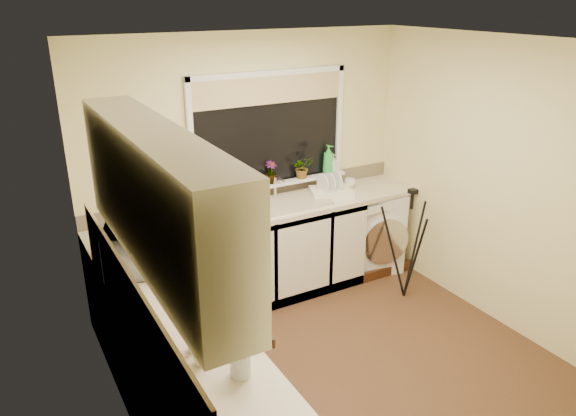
{
  "coord_description": "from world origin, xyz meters",
  "views": [
    {
      "loc": [
        -2.12,
        -2.99,
        2.74
      ],
      "look_at": [
        -0.13,
        0.55,
        1.15
      ],
      "focal_mm": 34.23,
      "sensor_mm": 36.0,
      "label": 1
    }
  ],
  "objects_px": {
    "steel_jar": "(193,343)",
    "cup_left": "(200,357)",
    "plant_a": "(218,180)",
    "plant_d": "(302,167)",
    "plant_c": "(271,172)",
    "tripod": "(408,244)",
    "soap_bottle_green": "(328,159)",
    "glass_jug": "(240,362)",
    "kettle": "(157,261)",
    "cup_back": "(350,183)",
    "microwave": "(136,244)",
    "washing_machine": "(367,229)",
    "dish_rack": "(331,192)",
    "laptop": "(214,211)",
    "soap_bottle_clear": "(333,163)"
  },
  "relations": [
    {
      "from": "cup_left",
      "to": "steel_jar",
      "type": "bearing_deg",
      "value": 86.82
    },
    {
      "from": "cup_back",
      "to": "plant_d",
      "type": "bearing_deg",
      "value": 168.14
    },
    {
      "from": "microwave",
      "to": "plant_d",
      "type": "xyz_separation_m",
      "value": [
        1.84,
        0.75,
        0.09
      ]
    },
    {
      "from": "washing_machine",
      "to": "tripod",
      "type": "bearing_deg",
      "value": -84.03
    },
    {
      "from": "microwave",
      "to": "cup_left",
      "type": "relative_size",
      "value": 5.96
    },
    {
      "from": "kettle",
      "to": "microwave",
      "type": "distance_m",
      "value": 0.25
    },
    {
      "from": "plant_d",
      "to": "cup_back",
      "type": "relative_size",
      "value": 1.94
    },
    {
      "from": "steel_jar",
      "to": "plant_d",
      "type": "height_order",
      "value": "plant_d"
    },
    {
      "from": "dish_rack",
      "to": "plant_a",
      "type": "bearing_deg",
      "value": -170.25
    },
    {
      "from": "kettle",
      "to": "plant_d",
      "type": "bearing_deg",
      "value": 28.98
    },
    {
      "from": "plant_c",
      "to": "dish_rack",
      "type": "bearing_deg",
      "value": -21.83
    },
    {
      "from": "laptop",
      "to": "cup_left",
      "type": "relative_size",
      "value": 4.02
    },
    {
      "from": "washing_machine",
      "to": "glass_jug",
      "type": "distance_m",
      "value": 3.21
    },
    {
      "from": "plant_c",
      "to": "soap_bottle_green",
      "type": "xyz_separation_m",
      "value": [
        0.65,
        0.0,
        0.04
      ]
    },
    {
      "from": "washing_machine",
      "to": "plant_d",
      "type": "relative_size",
      "value": 3.95
    },
    {
      "from": "plant_d",
      "to": "cup_back",
      "type": "distance_m",
      "value": 0.56
    },
    {
      "from": "soap_bottle_green",
      "to": "cup_left",
      "type": "bearing_deg",
      "value": -136.27
    },
    {
      "from": "laptop",
      "to": "plant_a",
      "type": "bearing_deg",
      "value": 65.54
    },
    {
      "from": "washing_machine",
      "to": "dish_rack",
      "type": "height_order",
      "value": "dish_rack"
    },
    {
      "from": "cup_left",
      "to": "plant_d",
      "type": "bearing_deg",
      "value": 47.99
    },
    {
      "from": "cup_back",
      "to": "cup_left",
      "type": "height_order",
      "value": "cup_left"
    },
    {
      "from": "plant_a",
      "to": "soap_bottle_clear",
      "type": "xyz_separation_m",
      "value": [
        1.25,
        0.0,
        -0.02
      ]
    },
    {
      "from": "plant_a",
      "to": "plant_c",
      "type": "xyz_separation_m",
      "value": [
        0.54,
        -0.0,
        -0.01
      ]
    },
    {
      "from": "tripod",
      "to": "soap_bottle_green",
      "type": "distance_m",
      "value": 1.16
    },
    {
      "from": "washing_machine",
      "to": "cup_back",
      "type": "bearing_deg",
      "value": 163.73
    },
    {
      "from": "laptop",
      "to": "soap_bottle_clear",
      "type": "relative_size",
      "value": 2.12
    },
    {
      "from": "dish_rack",
      "to": "tripod",
      "type": "distance_m",
      "value": 0.89
    },
    {
      "from": "glass_jug",
      "to": "plant_c",
      "type": "distance_m",
      "value": 2.66
    },
    {
      "from": "laptop",
      "to": "soap_bottle_green",
      "type": "distance_m",
      "value": 1.37
    },
    {
      "from": "laptop",
      "to": "microwave",
      "type": "relative_size",
      "value": 0.67
    },
    {
      "from": "kettle",
      "to": "cup_back",
      "type": "bearing_deg",
      "value": 20.98
    },
    {
      "from": "glass_jug",
      "to": "plant_d",
      "type": "distance_m",
      "value": 2.84
    },
    {
      "from": "glass_jug",
      "to": "plant_c",
      "type": "bearing_deg",
      "value": 58.74
    },
    {
      "from": "microwave",
      "to": "plant_a",
      "type": "xyz_separation_m",
      "value": [
        0.96,
        0.76,
        0.1
      ]
    },
    {
      "from": "steel_jar",
      "to": "microwave",
      "type": "relative_size",
      "value": 0.16
    },
    {
      "from": "steel_jar",
      "to": "plant_a",
      "type": "bearing_deg",
      "value": 63.52
    },
    {
      "from": "kettle",
      "to": "cup_back",
      "type": "relative_size",
      "value": 1.82
    },
    {
      "from": "soap_bottle_clear",
      "to": "cup_left",
      "type": "xyz_separation_m",
      "value": [
        -2.23,
        -2.08,
        -0.2
      ]
    },
    {
      "from": "glass_jug",
      "to": "kettle",
      "type": "bearing_deg",
      "value": 91.86
    },
    {
      "from": "steel_jar",
      "to": "cup_left",
      "type": "height_order",
      "value": "steel_jar"
    },
    {
      "from": "tripod",
      "to": "cup_back",
      "type": "xyz_separation_m",
      "value": [
        -0.12,
        0.79,
        0.39
      ]
    },
    {
      "from": "plant_d",
      "to": "cup_back",
      "type": "bearing_deg",
      "value": -11.86
    },
    {
      "from": "plant_d",
      "to": "washing_machine",
      "type": "bearing_deg",
      "value": -16.27
    },
    {
      "from": "tripod",
      "to": "soap_bottle_green",
      "type": "xyz_separation_m",
      "value": [
        -0.32,
        0.91,
        0.64
      ]
    },
    {
      "from": "cup_back",
      "to": "laptop",
      "type": "bearing_deg",
      "value": -176.52
    },
    {
      "from": "steel_jar",
      "to": "plant_a",
      "type": "xyz_separation_m",
      "value": [
        0.97,
        1.95,
        0.22
      ]
    },
    {
      "from": "kettle",
      "to": "glass_jug",
      "type": "relative_size",
      "value": 1.26
    },
    {
      "from": "plant_c",
      "to": "plant_a",
      "type": "bearing_deg",
      "value": 179.91
    },
    {
      "from": "plant_d",
      "to": "cup_left",
      "type": "xyz_separation_m",
      "value": [
        -1.86,
        -2.07,
        -0.21
      ]
    },
    {
      "from": "washing_machine",
      "to": "soap_bottle_green",
      "type": "bearing_deg",
      "value": 161.46
    }
  ]
}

